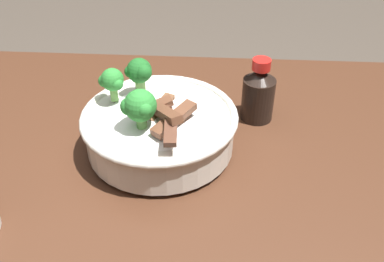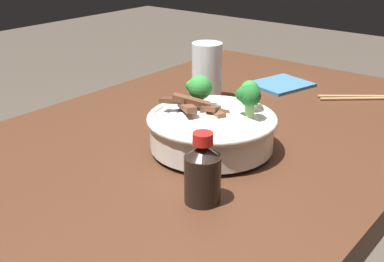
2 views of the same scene
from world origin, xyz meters
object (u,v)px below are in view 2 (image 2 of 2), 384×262
(drinking_glass, at_px, (207,76))
(chopsticks_pair, at_px, (368,97))
(soy_sauce_bottle, at_px, (203,172))
(rice_bowl, at_px, (212,127))
(folded_napkin, at_px, (281,84))

(drinking_glass, bearing_deg, chopsticks_pair, -49.98)
(chopsticks_pair, bearing_deg, soy_sauce_bottle, 178.23)
(rice_bowl, distance_m, folded_napkin, 0.45)
(drinking_glass, height_order, chopsticks_pair, drinking_glass)
(chopsticks_pair, relative_size, soy_sauce_bottle, 1.75)
(drinking_glass, relative_size, chopsticks_pair, 0.70)
(drinking_glass, bearing_deg, soy_sauce_bottle, -143.57)
(chopsticks_pair, bearing_deg, folded_napkin, 100.52)
(drinking_glass, xyz_separation_m, chopsticks_pair, (0.25, -0.30, -0.06))
(chopsticks_pair, xyz_separation_m, folded_napkin, (-0.04, 0.22, 0.00))
(rice_bowl, bearing_deg, soy_sauce_bottle, -147.84)
(folded_napkin, bearing_deg, rice_bowl, -167.40)
(drinking_glass, bearing_deg, folded_napkin, -21.66)
(folded_napkin, bearing_deg, drinking_glass, 158.34)
(rice_bowl, distance_m, drinking_glass, 0.29)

